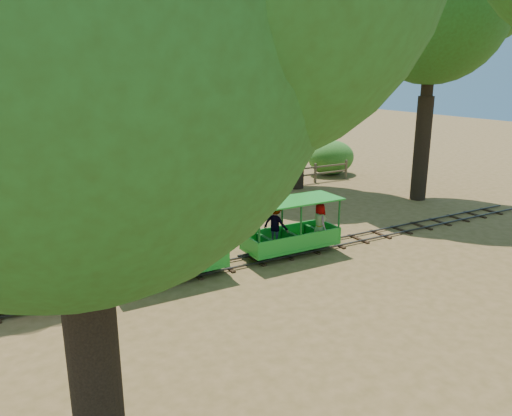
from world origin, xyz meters
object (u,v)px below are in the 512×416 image
fence (187,187)px  locomotive (38,240)px  carriage_front (169,253)px  carriage_rear (291,229)px

fence → locomotive: bearing=-131.2°
carriage_front → fence: 8.84m
carriage_front → fence: size_ratio=0.17×
carriage_front → carriage_rear: 3.99m
locomotive → carriage_front: locomotive is taller
fence → carriage_front: bearing=-115.0°
carriage_rear → fence: bearing=91.9°
locomotive → carriage_rear: (7.20, -0.03, -0.87)m
carriage_rear → fence: size_ratio=0.17×
locomotive → fence: (6.94, 7.93, -1.09)m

